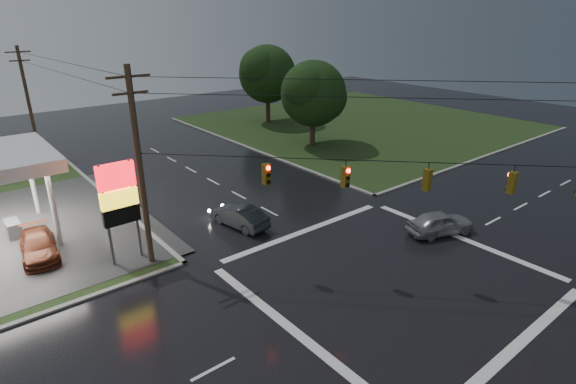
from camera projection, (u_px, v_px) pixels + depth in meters
ground at (390, 276)px, 24.40m from camera, size 120.00×120.00×0.00m
grass_ne at (360, 123)px, 58.37m from camera, size 36.00×36.00×0.08m
pylon_sign at (119, 196)px, 24.37m from camera, size 2.00×0.35×6.00m
utility_pole_nw at (140, 168)px, 23.60m from camera, size 2.20×0.32×11.00m
utility_pole_n at (28, 99)px, 44.29m from camera, size 2.20×0.32×10.50m
traffic_signals at (402, 162)px, 22.00m from camera, size 26.87×26.87×1.47m
tree_ne_near at (314, 94)px, 46.51m from camera, size 7.99×6.80×8.98m
tree_ne_far at (268, 74)px, 56.71m from camera, size 8.46×7.20×9.80m
car_north at (239, 216)px, 29.86m from camera, size 2.25×4.58×1.44m
car_crossing at (440, 223)px, 28.85m from camera, size 4.72×3.13×1.49m
car_pump at (39, 246)px, 26.09m from camera, size 2.44×4.88×1.36m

